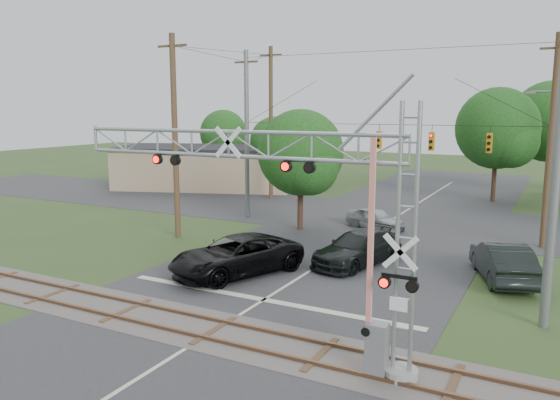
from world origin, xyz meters
The scene contains 14 objects.
ground centered at (0.00, 0.00, 0.00)m, with size 160.00×160.00×0.00m, color #2E441F.
road_main centered at (0.00, 10.00, 0.01)m, with size 14.00×90.00×0.02m, color #2C2C2F.
road_cross centered at (0.00, 24.00, 0.01)m, with size 90.00×12.00×0.02m, color #2C2C2F.
railroad_track centered at (0.00, 2.00, 0.03)m, with size 90.00×3.20×0.17m.
crossing_gantry centered at (3.11, 1.63, 4.84)m, with size 11.95×1.00×7.80m.
traffic_signal_span centered at (0.93, 20.00, 5.74)m, with size 19.34×0.36×11.50m.
pickup_black centered at (-2.85, 7.97, 0.89)m, with size 2.94×6.37×1.77m, color black.
car_dark centered at (1.56, 12.13, 0.81)m, with size 2.26×5.57×1.62m, color black.
sedan_silver centered at (-0.18, 20.27, 0.68)m, with size 1.60×3.97×1.35m, color gray.
suv_dark centered at (8.14, 12.75, 0.87)m, with size 1.84×5.26×1.73m, color black.
commercial_building centered at (-20.44, 30.76, 1.99)m, with size 18.87×13.78×3.96m.
streetlight centered at (9.72, 26.72, 4.95)m, with size 2.36×0.25×8.85m.
utility_poles centered at (2.10, 23.00, 6.09)m, with size 26.01×29.41×12.59m.
treeline centered at (3.01, 33.85, 5.45)m, with size 54.22×29.16×9.99m.
Camera 1 is at (10.28, -12.66, 7.60)m, focal length 35.00 mm.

